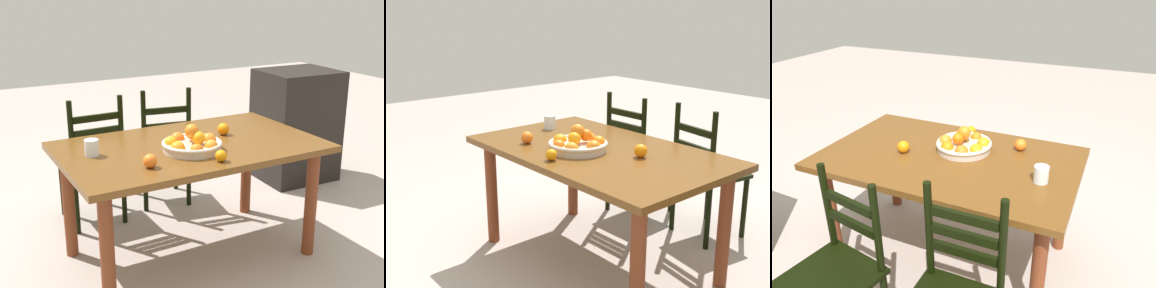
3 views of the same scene
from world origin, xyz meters
TOP-DOWN VIEW (x-y plane):
  - ground_plane at (0.00, 0.00)m, footprint 12.00×12.00m
  - dining_table at (0.00, 0.00)m, footprint 1.54×0.92m
  - chair_near_window at (-0.38, 0.74)m, footprint 0.41×0.41m
  - chair_by_cabinet at (0.20, 0.82)m, footprint 0.46×0.46m
  - fruit_bowl at (-0.05, -0.11)m, footprint 0.35×0.35m
  - orange_loose_0 at (-0.00, -0.35)m, footprint 0.06×0.06m
  - orange_loose_1 at (0.28, 0.07)m, footprint 0.07×0.07m
  - orange_loose_2 at (-0.37, -0.25)m, footprint 0.07×0.07m
  - drinking_glass at (-0.58, 0.08)m, footprint 0.08×0.08m

SIDE VIEW (x-z plane):
  - ground_plane at x=0.00m, z-range 0.00..0.00m
  - chair_by_cabinet at x=0.20m, z-range -0.02..0.90m
  - chair_near_window at x=-0.38m, z-range -0.02..0.91m
  - dining_table at x=0.00m, z-range 0.27..1.00m
  - orange_loose_0 at x=0.00m, z-range 0.74..0.80m
  - orange_loose_2 at x=-0.37m, z-range 0.74..0.81m
  - orange_loose_1 at x=0.28m, z-range 0.74..0.81m
  - fruit_bowl at x=-0.05m, z-range 0.70..0.86m
  - drinking_glass at x=-0.58m, z-range 0.74..0.83m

